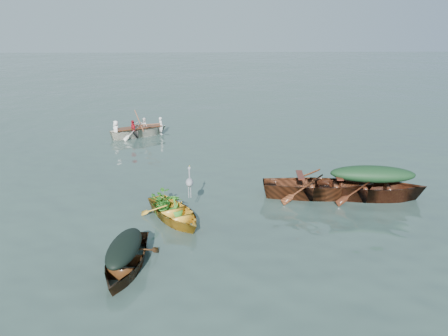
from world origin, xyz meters
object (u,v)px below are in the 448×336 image
(green_tarp_boat, at_px, (370,199))
(rowed_boat, at_px, (140,136))
(dark_covered_boat, at_px, (126,269))
(heron, at_px, (190,187))
(open_wooden_boat, at_px, (317,197))
(yellow_dinghy, at_px, (175,220))

(green_tarp_boat, bearing_deg, rowed_boat, 53.14)
(dark_covered_boat, xyz_separation_m, green_tarp_boat, (7.16, 3.92, 0.00))
(dark_covered_boat, xyz_separation_m, heron, (1.40, 2.90, 0.88))
(open_wooden_boat, xyz_separation_m, heron, (-4.10, -1.23, 0.88))
(yellow_dinghy, height_order, rowed_boat, rowed_boat)
(yellow_dinghy, distance_m, heron, 1.04)
(green_tarp_boat, relative_size, open_wooden_boat, 0.97)
(yellow_dinghy, height_order, dark_covered_boat, yellow_dinghy)
(open_wooden_boat, distance_m, rowed_boat, 10.66)
(open_wooden_boat, bearing_deg, green_tarp_boat, -91.79)
(rowed_boat, height_order, heron, heron)
(dark_covered_boat, distance_m, heron, 3.34)
(open_wooden_boat, height_order, rowed_boat, open_wooden_boat)
(heron, bearing_deg, dark_covered_boat, -146.77)
(green_tarp_boat, height_order, heron, heron)
(green_tarp_boat, distance_m, open_wooden_boat, 1.68)
(yellow_dinghy, bearing_deg, green_tarp_boat, -18.83)
(yellow_dinghy, relative_size, heron, 3.42)
(open_wooden_boat, bearing_deg, dark_covered_boat, 132.31)
(yellow_dinghy, relative_size, dark_covered_boat, 0.94)
(rowed_boat, bearing_deg, heron, 169.77)
(yellow_dinghy, height_order, heron, heron)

